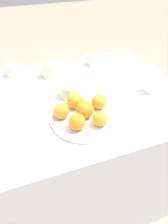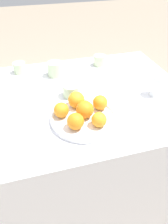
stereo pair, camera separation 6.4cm
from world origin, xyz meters
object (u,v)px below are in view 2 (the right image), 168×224
object	(u,v)px
orange_2	(61,110)
orange_4	(76,121)
water_glass	(157,86)
orange_0	(85,110)
cup_1	(71,91)
orange_3	(76,100)
cup_3	(55,69)
cup_0	(20,68)
fruit_platter	(84,118)
cup_2	(100,60)
orange_1	(100,102)
orange_5	(99,120)

from	to	relation	value
orange_2	orange_4	xyz separation A→B (m)	(0.04, -0.09, 0.00)
water_glass	orange_4	bearing A→B (deg)	-161.26
orange_0	orange_4	xyz separation A→B (m)	(-0.06, -0.06, -0.00)
orange_0	cup_1	size ratio (longest dim) A/B	0.89
orange_3	cup_3	world-z (taller)	orange_3
orange_3	cup_0	bearing A→B (deg)	117.33
fruit_platter	orange_2	world-z (taller)	orange_2
cup_2	orange_1	bearing A→B (deg)	-108.81
fruit_platter	cup_3	xyz separation A→B (m)	(-0.05, 0.46, 0.03)
orange_0	orange_3	xyz separation A→B (m)	(-0.02, 0.08, -0.00)
cup_1	cup_3	world-z (taller)	cup_3
orange_3	cup_3	xyz separation A→B (m)	(-0.04, 0.37, -0.02)
orange_0	orange_1	bearing A→B (deg)	24.91
orange_0	cup_3	bearing A→B (deg)	96.93
orange_0	orange_4	bearing A→B (deg)	-132.90
cup_1	orange_3	bearing A→B (deg)	-91.92
orange_1	cup_1	xyz separation A→B (m)	(-0.10, 0.17, -0.02)
orange_3	water_glass	distance (m)	0.43
fruit_platter	orange_3	bearing A→B (deg)	97.40
orange_4	water_glass	xyz separation A→B (m)	(0.47, 0.16, -0.00)
water_glass	cup_3	world-z (taller)	water_glass
orange_5	cup_3	bearing A→B (deg)	100.28
fruit_platter	cup_2	bearing A→B (deg)	64.14
fruit_platter	cup_2	xyz separation A→B (m)	(0.25, 0.52, 0.02)
orange_1	orange_3	xyz separation A→B (m)	(-0.10, 0.04, 0.00)
orange_1	orange_2	xyz separation A→B (m)	(-0.18, -0.01, -0.00)
cup_2	water_glass	bearing A→B (deg)	-67.81
orange_3	cup_3	distance (m)	0.37
orange_0	orange_4	distance (m)	0.08
orange_5	orange_3	bearing A→B (deg)	110.03
fruit_platter	orange_3	size ratio (longest dim) A/B	3.83
orange_5	cup_1	distance (m)	0.29
orange_0	orange_5	xyz separation A→B (m)	(0.04, -0.07, -0.01)
fruit_platter	orange_0	bearing A→B (deg)	46.62
orange_2	cup_1	bearing A→B (deg)	64.00
orange_5	water_glass	size ratio (longest dim) A/B	0.60
cup_2	orange_4	bearing A→B (deg)	-117.84
orange_1	cup_3	xyz separation A→B (m)	(-0.14, 0.41, -0.01)
orange_5	orange_4	bearing A→B (deg)	172.80
orange_1	orange_5	xyz separation A→B (m)	(-0.04, -0.11, -0.00)
orange_5	cup_3	xyz separation A→B (m)	(-0.10, 0.53, -0.01)
orange_2	cup_1	world-z (taller)	orange_2
orange_1	cup_2	distance (m)	0.50
fruit_platter	water_glass	world-z (taller)	water_glass
cup_3	cup_1	bearing A→B (deg)	-80.23
fruit_platter	water_glass	size ratio (longest dim) A/B	2.78
orange_2	orange_4	size ratio (longest dim) A/B	0.96
orange_5	cup_3	distance (m)	0.54
orange_5	cup_0	xyz separation A→B (m)	(-0.30, 0.63, -0.02)
fruit_platter	orange_1	world-z (taller)	orange_1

